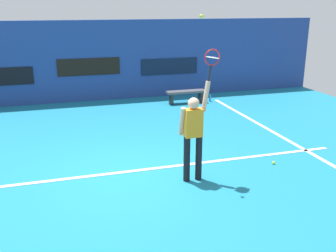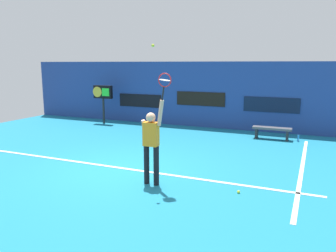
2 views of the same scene
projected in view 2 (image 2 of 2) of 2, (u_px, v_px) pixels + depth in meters
The scene contains 14 objects.
ground_plane at pixel (120, 169), 9.01m from camera, with size 18.00×18.00×0.00m, color teal.
back_wall at pixel (201, 95), 14.88m from camera, with size 18.00×0.20×2.86m, color navy.
sponsor_banner_center at pixel (200, 99), 14.80m from camera, with size 2.20×0.03×0.60m, color black.
sponsor_banner_portside at pixel (140, 101), 16.02m from camera, with size 2.20×0.03×0.60m, color black.
sponsor_banner_starboard at pixel (271, 105), 13.64m from camera, with size 2.20×0.03×0.60m, color #0C1933.
court_baseline at pixel (122, 168), 9.09m from camera, with size 10.00×0.10×0.01m, color white.
court_sideline at pixel (302, 169), 9.06m from camera, with size 0.10×7.00×0.01m, color white.
tennis_player at pixel (151, 142), 7.74m from camera, with size 0.57×0.31×1.99m.
tennis_racket at pixel (165, 82), 7.35m from camera, with size 0.36×0.27×0.62m.
tennis_ball at pixel (153, 45), 7.26m from camera, with size 0.07×0.07×0.07m, color #CCE033.
scoreboard_clock at pixel (103, 94), 15.73m from camera, with size 0.96×0.20×1.78m.
court_bench at pixel (272, 130), 12.54m from camera, with size 1.40×0.36×0.45m.
water_bottle at pixel (298, 138), 12.21m from camera, with size 0.07×0.07×0.24m, color #338CD8.
spare_ball at pixel (239, 192), 7.35m from camera, with size 0.07×0.07×0.07m, color #CCE033.
Camera 2 is at (4.64, -7.41, 2.78)m, focal length 36.19 mm.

